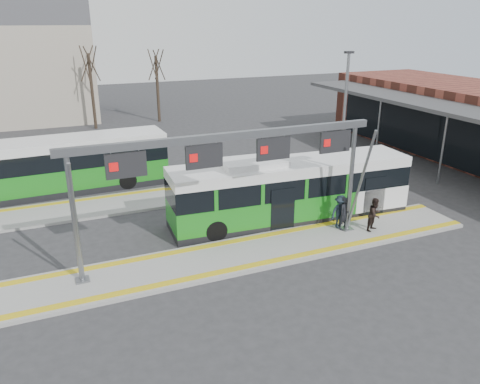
# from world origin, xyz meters

# --- Properties ---
(ground) EXTENTS (120.00, 120.00, 0.00)m
(ground) POSITION_xyz_m (0.00, 0.00, 0.00)
(ground) COLOR #2D2D30
(ground) RESTS_ON ground
(platform_main) EXTENTS (22.00, 3.00, 0.15)m
(platform_main) POSITION_xyz_m (0.00, 0.00, 0.07)
(platform_main) COLOR gray
(platform_main) RESTS_ON ground
(platform_second) EXTENTS (20.00, 3.00, 0.15)m
(platform_second) POSITION_xyz_m (-4.00, 8.00, 0.07)
(platform_second) COLOR gray
(platform_second) RESTS_ON ground
(tactile_main) EXTENTS (22.00, 2.65, 0.02)m
(tactile_main) POSITION_xyz_m (0.00, 0.00, 0.16)
(tactile_main) COLOR gold
(tactile_main) RESTS_ON platform_main
(tactile_second) EXTENTS (20.00, 0.35, 0.02)m
(tactile_second) POSITION_xyz_m (-4.00, 9.15, 0.16)
(tactile_second) COLOR gold
(tactile_second) RESTS_ON platform_second
(gantry) EXTENTS (13.00, 1.68, 5.20)m
(gantry) POSITION_xyz_m (-0.35, 0.25, 4.30)
(gantry) COLOR slate
(gantry) RESTS_ON platform_main
(hero_bus) EXTENTS (12.21, 3.27, 3.32)m
(hero_bus) POSITION_xyz_m (3.73, 2.72, 1.52)
(hero_bus) COLOR black
(hero_bus) RESTS_ON ground
(bg_bus_green) EXTENTS (12.61, 3.10, 3.13)m
(bg_bus_green) POSITION_xyz_m (-6.76, 11.50, 1.55)
(bg_bus_green) COLOR black
(bg_bus_green) RESTS_ON ground
(passenger_a) EXTENTS (0.68, 0.54, 1.62)m
(passenger_a) POSITION_xyz_m (5.34, 0.35, 0.96)
(passenger_a) COLOR black
(passenger_a) RESTS_ON platform_main
(passenger_b) EXTENTS (0.95, 0.86, 1.59)m
(passenger_b) POSITION_xyz_m (6.60, -0.27, 0.95)
(passenger_b) COLOR black
(passenger_b) RESTS_ON platform_main
(passenger_c) EXTENTS (1.12, 0.73, 1.64)m
(passenger_c) POSITION_xyz_m (5.26, 0.58, 0.97)
(passenger_c) COLOR #1A2530
(passenger_c) RESTS_ON platform_main
(tree_left) EXTENTS (1.40, 1.40, 7.60)m
(tree_left) POSITION_xyz_m (-2.71, 28.17, 5.76)
(tree_left) COLOR #382B21
(tree_left) RESTS_ON ground
(tree_mid) EXTENTS (1.40, 1.40, 7.10)m
(tree_mid) POSITION_xyz_m (3.48, 29.02, 5.38)
(tree_mid) COLOR #382B21
(tree_mid) RESTS_ON ground
(lamp_east) EXTENTS (0.50, 0.25, 7.90)m
(lamp_east) POSITION_xyz_m (8.39, 5.24, 4.20)
(lamp_east) COLOR slate
(lamp_east) RESTS_ON ground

